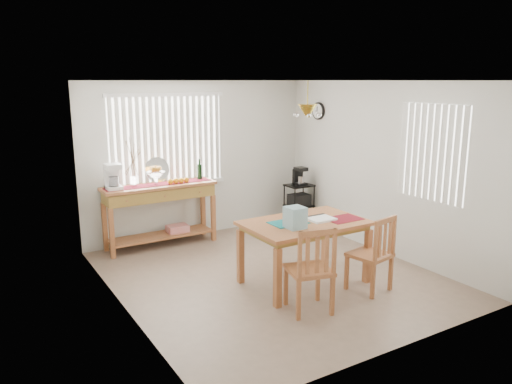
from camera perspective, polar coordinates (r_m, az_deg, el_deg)
ground at (r=6.91m, az=1.68°, el=-9.53°), size 4.00×4.50×0.01m
room_shell at (r=6.47m, az=1.73°, el=4.56°), size 4.20×4.70×2.70m
sideboard at (r=8.03m, az=-10.86°, el=-0.88°), size 1.79×0.50×1.00m
sideboard_items at (r=7.87m, az=-12.95°, el=1.77°), size 1.70×0.43×0.77m
wire_cart at (r=9.01m, az=4.94°, el=-1.09°), size 0.46×0.37×0.78m
cart_items at (r=8.92m, az=4.96°, el=1.78°), size 0.18×0.22×0.32m
dining_table at (r=6.47m, az=5.59°, el=-4.19°), size 1.56×1.01×0.83m
table_items at (r=6.22m, az=5.25°, el=-2.99°), size 1.19×0.55×0.27m
chair_left at (r=5.74m, az=6.26°, el=-8.87°), size 0.58×0.58×1.03m
chair_right at (r=6.42m, az=13.19°, el=-6.95°), size 0.54×0.54×0.99m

